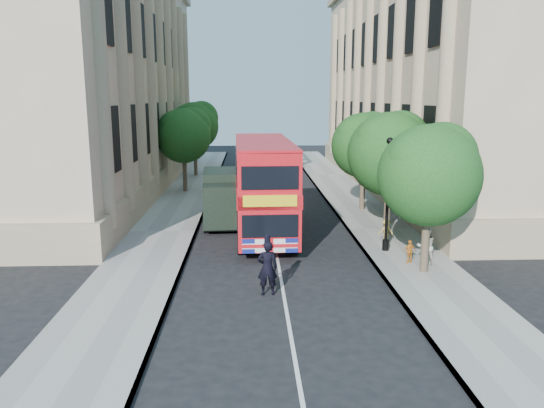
{
  "coord_description": "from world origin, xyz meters",
  "views": [
    {
      "loc": [
        -1.19,
        -17.15,
        7.06
      ],
      "look_at": [
        -0.2,
        6.14,
        2.3
      ],
      "focal_mm": 35.0,
      "sensor_mm": 36.0,
      "label": 1
    }
  ],
  "objects": [
    {
      "name": "child_b",
      "position": [
        5.33,
        7.3,
        0.69
      ],
      "size": [
        0.75,
        0.46,
        1.13
      ],
      "primitive_type": "imported",
      "rotation": [
        0.0,
        0.0,
        3.19
      ],
      "color": "gold",
      "rests_on": "pavement_right"
    },
    {
      "name": "ground",
      "position": [
        0.0,
        0.0,
        0.0
      ],
      "size": [
        120.0,
        120.0,
        0.0
      ],
      "primitive_type": "plane",
      "color": "black",
      "rests_on": "ground"
    },
    {
      "name": "tree_left_far",
      "position": [
        -5.96,
        22.03,
        4.44
      ],
      "size": [
        4.0,
        4.0,
        6.3
      ],
      "color": "#473828",
      "rests_on": "ground"
    },
    {
      "name": "pavement_left",
      "position": [
        -5.75,
        10.0,
        0.06
      ],
      "size": [
        3.5,
        80.0,
        0.12
      ],
      "primitive_type": "cube",
      "color": "gray",
      "rests_on": "ground"
    },
    {
      "name": "lamp_post",
      "position": [
        5.0,
        6.0,
        2.51
      ],
      "size": [
        0.32,
        0.32,
        5.16
      ],
      "color": "black",
      "rests_on": "pavement_right"
    },
    {
      "name": "box_van",
      "position": [
        -2.67,
        11.72,
        1.45
      ],
      "size": [
        2.4,
        5.29,
        2.96
      ],
      "rotation": [
        0.0,
        0.0,
        0.06
      ],
      "color": "black",
      "rests_on": "ground"
    },
    {
      "name": "building_right",
      "position": [
        13.8,
        24.0,
        9.0
      ],
      "size": [
        12.0,
        38.0,
        18.0
      ],
      "primitive_type": "cube",
      "color": "tan",
      "rests_on": "ground"
    },
    {
      "name": "building_left",
      "position": [
        -13.8,
        24.0,
        9.0
      ],
      "size": [
        12.0,
        38.0,
        18.0
      ],
      "primitive_type": "cube",
      "color": "tan",
      "rests_on": "ground"
    },
    {
      "name": "tree_left_back",
      "position": [
        -5.96,
        30.03,
        4.71
      ],
      "size": [
        4.2,
        4.2,
        6.65
      ],
      "color": "#473828",
      "rests_on": "ground"
    },
    {
      "name": "child_a",
      "position": [
        5.54,
        4.1,
        0.62
      ],
      "size": [
        0.63,
        0.38,
        1.0
      ],
      "primitive_type": "imported",
      "rotation": [
        0.0,
        0.0,
        3.39
      ],
      "color": "orange",
      "rests_on": "pavement_right"
    },
    {
      "name": "tree_right_near",
      "position": [
        5.84,
        3.03,
        4.25
      ],
      "size": [
        4.0,
        4.0,
        6.08
      ],
      "color": "#473828",
      "rests_on": "ground"
    },
    {
      "name": "tree_right_mid",
      "position": [
        5.84,
        9.03,
        4.45
      ],
      "size": [
        4.2,
        4.2,
        6.37
      ],
      "color": "#473828",
      "rests_on": "ground"
    },
    {
      "name": "tree_right_far",
      "position": [
        5.84,
        15.03,
        4.31
      ],
      "size": [
        4.0,
        4.0,
        6.15
      ],
      "color": "#473828",
      "rests_on": "ground"
    },
    {
      "name": "police_constable",
      "position": [
        -0.59,
        1.0,
        1.01
      ],
      "size": [
        0.76,
        0.53,
        2.01
      ],
      "primitive_type": "imported",
      "rotation": [
        0.0,
        0.0,
        3.21
      ],
      "color": "black",
      "rests_on": "ground"
    },
    {
      "name": "double_decker_bus",
      "position": [
        -0.5,
        9.68,
        2.63
      ],
      "size": [
        3.04,
        10.4,
        4.77
      ],
      "rotation": [
        0.0,
        0.0,
        0.03
      ],
      "color": "red",
      "rests_on": "ground"
    },
    {
      "name": "woman_pedestrian",
      "position": [
        6.11,
        3.78,
        0.94
      ],
      "size": [
        0.84,
        0.68,
        1.63
      ],
      "primitive_type": "imported",
      "rotation": [
        0.0,
        0.0,
        3.22
      ],
      "color": "beige",
      "rests_on": "pavement_right"
    },
    {
      "name": "pavement_right",
      "position": [
        5.75,
        10.0,
        0.06
      ],
      "size": [
        3.5,
        80.0,
        0.12
      ],
      "primitive_type": "cube",
      "color": "gray",
      "rests_on": "ground"
    }
  ]
}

